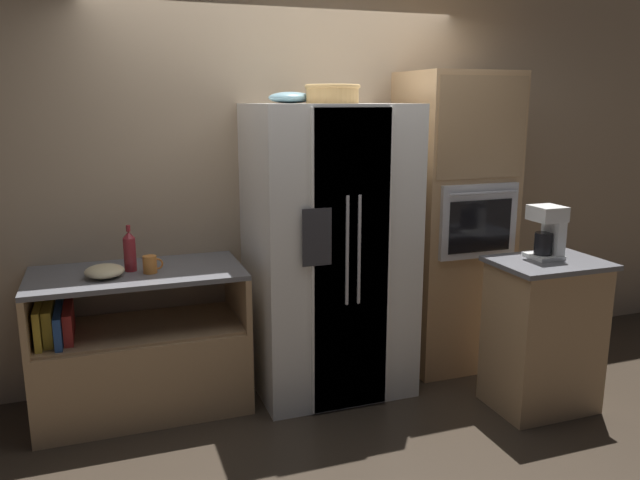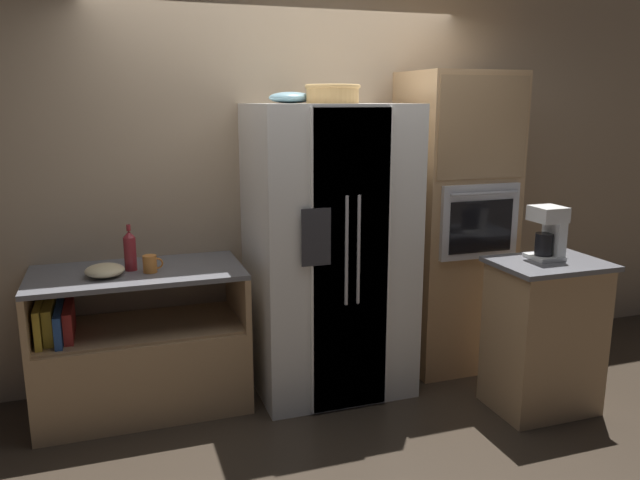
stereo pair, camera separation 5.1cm
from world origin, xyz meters
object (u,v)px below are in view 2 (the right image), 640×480
at_px(mug, 150,264).
at_px(wall_oven, 453,222).
at_px(wicker_basket, 333,93).
at_px(bottle_tall, 130,250).
at_px(mixing_bowl, 105,270).
at_px(coffee_maker, 549,230).
at_px(refrigerator, 329,250).
at_px(fruit_bowl, 291,98).

bearing_deg(mug, wall_oven, 2.18).
bearing_deg(wicker_basket, mug, 176.52).
bearing_deg(bottle_tall, wicker_basket, -7.23).
relative_size(wall_oven, mug, 17.43).
bearing_deg(bottle_tall, mug, -38.92).
xyz_separation_m(mixing_bowl, coffee_maker, (2.57, -0.68, 0.20)).
height_order(mixing_bowl, coffee_maker, coffee_maker).
xyz_separation_m(refrigerator, fruit_bowl, (-0.22, 0.08, 0.98)).
distance_m(mixing_bowl, coffee_maker, 2.66).
relative_size(wall_oven, wicker_basket, 6.13).
height_order(refrigerator, fruit_bowl, fruit_bowl).
bearing_deg(bottle_tall, mixing_bowl, -146.66).
xyz_separation_m(mug, mixing_bowl, (-0.26, -0.01, -0.01)).
relative_size(wicker_basket, bottle_tall, 1.21).
bearing_deg(mug, bottle_tall, 141.08).
relative_size(bottle_tall, coffee_maker, 0.87).
height_order(wall_oven, coffee_maker, wall_oven).
height_order(wall_oven, wicker_basket, wall_oven).
height_order(fruit_bowl, mug, fruit_bowl).
xyz_separation_m(bottle_tall, mixing_bowl, (-0.15, -0.10, -0.09)).
relative_size(mixing_bowl, coffee_maker, 0.69).
height_order(wicker_basket, fruit_bowl, wicker_basket).
distance_m(fruit_bowl, coffee_maker, 1.78).
relative_size(wall_oven, coffee_maker, 6.45).
bearing_deg(fruit_bowl, wicker_basket, -33.56).
bearing_deg(wicker_basket, fruit_bowl, 146.44).
bearing_deg(mixing_bowl, wicker_basket, -2.39).
distance_m(wicker_basket, mixing_bowl, 1.72).
distance_m(bottle_tall, mixing_bowl, 0.20).
xyz_separation_m(refrigerator, mug, (-1.13, 0.00, 0.00)).
height_order(wall_oven, mug, wall_oven).
bearing_deg(mug, refrigerator, -0.25).
distance_m(refrigerator, wicker_basket, 1.00).
bearing_deg(wall_oven, coffee_maker, -75.33).
relative_size(fruit_bowl, bottle_tall, 0.97).
bearing_deg(refrigerator, mug, 179.75).
xyz_separation_m(bottle_tall, coffee_maker, (2.42, -0.78, 0.11)).
bearing_deg(mug, wicker_basket, -3.48).
xyz_separation_m(wicker_basket, mixing_bowl, (-1.39, 0.06, -1.01)).
distance_m(wicker_basket, bottle_tall, 1.56).
height_order(wicker_basket, mixing_bowl, wicker_basket).
bearing_deg(refrigerator, wicker_basket, -90.38).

